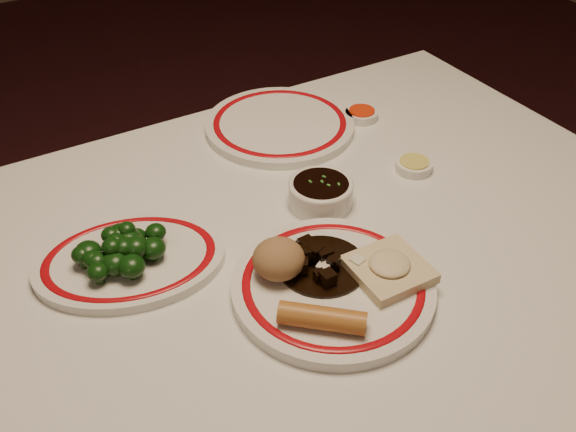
# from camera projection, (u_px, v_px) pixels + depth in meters

# --- Properties ---
(dining_table) EXTENTS (1.20, 0.90, 0.75)m
(dining_table) POSITION_uv_depth(u_px,v_px,m) (306.00, 290.00, 1.01)
(dining_table) COLOR white
(dining_table) RESTS_ON ground
(main_plate) EXTENTS (0.36, 0.36, 0.02)m
(main_plate) POSITION_uv_depth(u_px,v_px,m) (333.00, 286.00, 0.87)
(main_plate) COLOR silver
(main_plate) RESTS_ON dining_table
(rice_mound) EXTENTS (0.07, 0.07, 0.05)m
(rice_mound) POSITION_uv_depth(u_px,v_px,m) (279.00, 259.00, 0.86)
(rice_mound) COLOR #956C46
(rice_mound) RESTS_ON main_plate
(spring_roll) EXTENTS (0.10, 0.10, 0.03)m
(spring_roll) POSITION_uv_depth(u_px,v_px,m) (322.00, 318.00, 0.80)
(spring_roll) COLOR #B36D2C
(spring_roll) RESTS_ON main_plate
(fried_wonton) EXTENTS (0.10, 0.10, 0.03)m
(fried_wonton) POSITION_uv_depth(u_px,v_px,m) (389.00, 268.00, 0.87)
(fried_wonton) COLOR beige
(fried_wonton) RESTS_ON main_plate
(stirfry_heap) EXTENTS (0.13, 0.13, 0.03)m
(stirfry_heap) POSITION_uv_depth(u_px,v_px,m) (321.00, 262.00, 0.88)
(stirfry_heap) COLOR black
(stirfry_heap) RESTS_ON main_plate
(broccoli_plate) EXTENTS (0.32, 0.30, 0.02)m
(broccoli_plate) POSITION_uv_depth(u_px,v_px,m) (130.00, 260.00, 0.91)
(broccoli_plate) COLOR silver
(broccoli_plate) RESTS_ON dining_table
(broccoli_pile) EXTENTS (0.14, 0.10, 0.05)m
(broccoli_pile) POSITION_uv_depth(u_px,v_px,m) (122.00, 247.00, 0.89)
(broccoli_pile) COLOR #23471C
(broccoli_pile) RESTS_ON broccoli_plate
(soy_bowl) EXTENTS (0.10, 0.10, 0.04)m
(soy_bowl) POSITION_uv_depth(u_px,v_px,m) (321.00, 194.00, 1.02)
(soy_bowl) COLOR silver
(soy_bowl) RESTS_ON dining_table
(sweet_sour_dish) EXTENTS (0.06, 0.06, 0.02)m
(sweet_sour_dish) POSITION_uv_depth(u_px,v_px,m) (362.00, 114.00, 1.24)
(sweet_sour_dish) COLOR silver
(sweet_sour_dish) RESTS_ON dining_table
(mustard_dish) EXTENTS (0.06, 0.06, 0.02)m
(mustard_dish) POSITION_uv_depth(u_px,v_px,m) (414.00, 166.00, 1.10)
(mustard_dish) COLOR silver
(mustard_dish) RESTS_ON dining_table
(far_plate) EXTENTS (0.36, 0.36, 0.02)m
(far_plate) POSITION_uv_depth(u_px,v_px,m) (280.00, 125.00, 1.21)
(far_plate) COLOR silver
(far_plate) RESTS_ON dining_table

